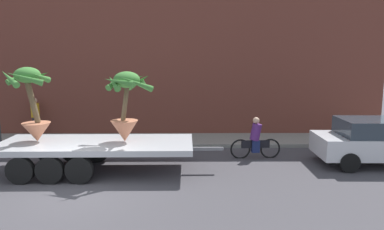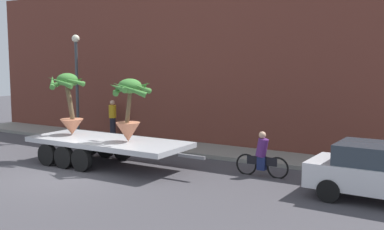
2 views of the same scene
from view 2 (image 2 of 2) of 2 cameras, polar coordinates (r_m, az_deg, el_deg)
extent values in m
plane|color=#423F44|center=(16.42, -15.07, -7.19)|extent=(60.00, 60.00, 0.00)
cube|color=gray|center=(20.94, -2.82, -3.70)|extent=(24.00, 2.20, 0.15)
cube|color=brown|center=(22.00, -0.34, 5.98)|extent=(24.00, 1.20, 7.14)
cube|color=#B7BABF|center=(17.52, -10.04, -3.19)|extent=(6.12, 2.40, 0.18)
cylinder|color=black|center=(19.70, -12.18, -3.57)|extent=(0.80, 0.23, 0.80)
cylinder|color=black|center=(18.20, -16.94, -4.58)|extent=(0.80, 0.23, 0.80)
cylinder|color=black|center=(19.13, -10.32, -3.83)|extent=(0.80, 0.23, 0.80)
cylinder|color=black|center=(17.58, -15.08, -4.91)|extent=(0.80, 0.23, 0.80)
cylinder|color=black|center=(18.58, -8.34, -4.11)|extent=(0.80, 0.23, 0.80)
cylinder|color=black|center=(16.99, -13.08, -5.27)|extent=(0.80, 0.23, 0.80)
cube|color=slate|center=(15.47, -0.05, -5.00)|extent=(1.00, 0.11, 0.10)
cone|color=#C17251|center=(18.82, -14.20, -1.39)|extent=(0.88, 0.88, 0.60)
cylinder|color=brown|center=(18.77, -14.48, 1.83)|extent=(0.47, 0.18, 1.51)
ellipsoid|color=#428438|center=(18.78, -14.74, 4.13)|extent=(0.79, 0.79, 0.50)
cone|color=#428438|center=(18.43, -13.93, 3.93)|extent=(0.32, 0.93, 0.43)
cone|color=#428438|center=(18.94, -13.48, 4.02)|extent=(0.91, 0.54, 0.43)
cone|color=#428438|center=(19.22, -14.89, 3.97)|extent=(0.70, 0.84, 0.50)
cone|color=#428438|center=(18.79, -16.40, 3.86)|extent=(0.94, 0.89, 0.57)
cone|color=#428438|center=(18.34, -15.56, 3.84)|extent=(1.06, 0.47, 0.52)
cone|color=#C17251|center=(16.91, -7.67, -2.04)|extent=(0.86, 0.86, 0.68)
cylinder|color=brown|center=(16.75, -7.58, 1.28)|extent=(0.33, 0.15, 1.30)
ellipsoid|color=#428438|center=(16.66, -7.46, 3.47)|extent=(0.82, 0.82, 0.52)
cone|color=#428438|center=(16.41, -5.99, 3.24)|extent=(0.33, 1.02, 0.47)
cone|color=#428438|center=(16.78, -5.77, 3.22)|extent=(0.91, 0.77, 0.62)
cone|color=#428438|center=(17.11, -6.49, 3.40)|extent=(1.10, 0.32, 0.47)
cone|color=#428438|center=(17.04, -8.11, 3.26)|extent=(0.53, 0.87, 0.52)
cone|color=#428438|center=(16.74, -8.90, 3.19)|extent=(0.60, 0.85, 0.52)
cone|color=#428438|center=(16.41, -8.95, 3.29)|extent=(1.03, 0.52, 0.35)
cone|color=#428438|center=(16.09, -7.50, 3.09)|extent=(1.03, 0.87, 0.60)
torus|color=black|center=(15.88, 10.23, -6.28)|extent=(0.74, 0.10, 0.74)
torus|color=black|center=(16.24, 6.53, -5.91)|extent=(0.74, 0.10, 0.74)
cube|color=black|center=(16.01, 8.37, -5.47)|extent=(1.04, 0.12, 0.28)
cylinder|color=#51236B|center=(15.92, 8.40, -3.89)|extent=(0.46, 0.36, 0.65)
sphere|color=tan|center=(15.85, 8.43, -2.39)|extent=(0.24, 0.24, 0.24)
cube|color=navy|center=(16.03, 8.37, -5.75)|extent=(0.29, 0.26, 0.44)
cube|color=#2D3842|center=(13.97, 21.92, -4.46)|extent=(2.41, 1.68, 0.56)
cylinder|color=black|center=(15.25, 17.95, -7.13)|extent=(0.64, 0.21, 0.64)
cylinder|color=black|center=(13.64, 16.07, -8.73)|extent=(0.64, 0.21, 0.64)
cylinder|color=black|center=(23.59, -9.48, -1.35)|extent=(0.28, 0.28, 0.85)
cylinder|color=gold|center=(23.49, -9.51, 0.42)|extent=(0.36, 0.36, 0.62)
sphere|color=tan|center=(23.45, -9.53, 1.47)|extent=(0.24, 0.24, 0.24)
cylinder|color=#383D42|center=(23.02, -13.60, 2.92)|extent=(0.14, 0.14, 4.50)
sphere|color=#EAEACC|center=(22.99, -13.78, 8.89)|extent=(0.36, 0.36, 0.36)
camera|label=1|loc=(8.72, -47.86, 2.75)|focal=33.94mm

